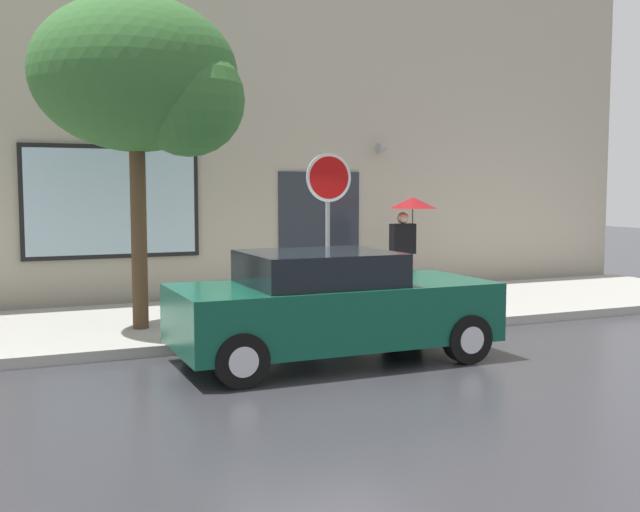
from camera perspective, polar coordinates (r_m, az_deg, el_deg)
ground_plane at (r=10.07m, az=0.31°, el=-7.81°), size 60.00×60.00×0.00m
sidewalk at (r=12.81m, az=-5.14°, el=-4.69°), size 20.00×4.00×0.15m
building_facade at (r=15.06m, az=-8.35°, el=9.75°), size 20.00×0.67×7.00m
parked_car at (r=9.85m, az=0.81°, el=-3.84°), size 4.16×1.91×1.44m
pedestrian_with_umbrella at (r=14.80m, az=6.77°, el=2.83°), size 0.94×0.94×1.94m
street_tree at (r=11.61m, az=-13.03°, el=12.85°), size 3.04×2.58×4.92m
stop_sign at (r=11.80m, az=0.64°, el=4.02°), size 0.76×0.10×2.66m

